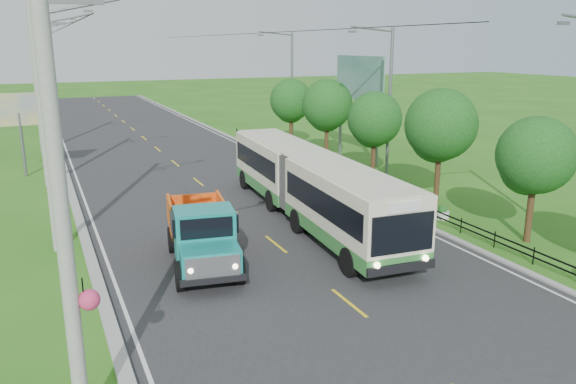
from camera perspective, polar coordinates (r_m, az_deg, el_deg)
ground at (r=18.47m, az=6.20°, el=-11.17°), size 240.00×240.00×0.00m
road at (r=36.21m, az=-9.94°, el=1.70°), size 14.00×120.00×0.02m
curb_left at (r=35.20m, az=-21.35°, el=0.63°), size 0.40×120.00×0.15m
curb_right at (r=38.52m, az=0.41°, el=2.77°), size 0.30×120.00×0.10m
edge_line_left at (r=35.23m, az=-20.45°, el=0.64°), size 0.12×120.00×0.00m
edge_line_right at (r=38.33m, az=-0.27°, el=2.66°), size 0.12×120.00×0.00m
centre_dash at (r=18.46m, az=6.20°, el=-11.11°), size 0.12×2.20×0.00m
railing_right at (r=33.65m, az=5.99°, el=1.36°), size 0.04×40.00×0.60m
pole_nearest at (r=11.68m, az=-21.75°, el=-1.77°), size 3.51×0.44×10.00m
pole_near at (r=23.44m, az=-23.44°, el=6.31°), size 3.51×0.32×10.00m
pole_mid at (r=35.38m, az=-23.94°, el=8.72°), size 3.51×0.32×10.00m
pole_far at (r=47.35m, az=-24.19°, el=9.91°), size 3.51×0.32×10.00m
tree_second at (r=25.07m, az=23.72°, el=3.09°), size 3.18×3.26×5.30m
tree_third at (r=29.27m, az=15.15°, el=6.27°), size 3.60×3.62×6.00m
tree_fourth at (r=34.13m, az=8.74°, el=7.07°), size 3.24×3.31×5.40m
tree_fifth at (r=39.24m, az=3.97°, el=8.58°), size 3.48×3.52×5.80m
tree_back at (r=44.61m, az=0.29°, el=9.10°), size 3.30×3.36×5.50m
streetlight_mid at (r=34.30m, az=10.07°, el=9.27°), size 3.02×0.20×9.07m
streetlight_far at (r=46.52m, az=0.22°, el=10.88°), size 3.02×0.20×9.07m
planter_near at (r=27.65m, az=15.40°, el=-2.09°), size 0.64×0.64×0.67m
planter_mid at (r=33.95m, az=6.87°, el=1.43°), size 0.64×0.64×0.67m
planter_far at (r=40.85m, az=1.09°, el=3.80°), size 0.64×0.64×0.67m
billboard_left at (r=38.49m, az=-25.68°, el=7.08°), size 3.00×0.20×5.20m
billboard_right at (r=40.19m, az=7.23°, el=10.78°), size 0.24×6.00×7.30m
bus at (r=26.05m, az=2.22°, el=1.05°), size 3.68×16.36×3.13m
dump_truck at (r=21.04m, az=-8.75°, el=-3.88°), size 3.06×6.09×2.45m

